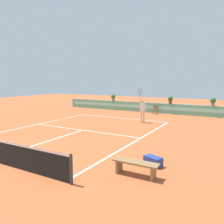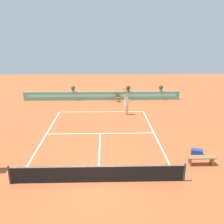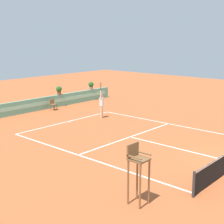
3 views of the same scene
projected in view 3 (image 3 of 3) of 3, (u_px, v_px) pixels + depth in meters
name	position (u px, v px, depth m)	size (l,w,h in m)	color
ground_plane	(136.00, 138.00, 19.20)	(60.00, 60.00, 0.00)	#B2562D
court_lines	(126.00, 136.00, 19.66)	(8.32, 11.94, 0.01)	white
back_wall_barrier	(29.00, 106.00, 25.81)	(18.00, 0.21, 1.00)	#60A88E
umpire_chair	(137.00, 167.00, 11.38)	(0.60, 0.60, 2.14)	brown
ball_kid_chair	(53.00, 104.00, 26.65)	(0.44, 0.44, 0.85)	brown
tennis_player	(102.00, 104.00, 23.88)	(0.57, 0.36, 2.58)	beige
tennis_ball_near_baseline	(89.00, 124.00, 22.17)	(0.07, 0.07, 0.07)	#CCE033
tennis_ball_mid_court	(109.00, 142.00, 18.35)	(0.07, 0.07, 0.07)	#CCE033
potted_plant_far_right	(91.00, 85.00, 30.59)	(0.48, 0.48, 0.72)	gray
potted_plant_right	(59.00, 90.00, 27.83)	(0.48, 0.48, 0.72)	brown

